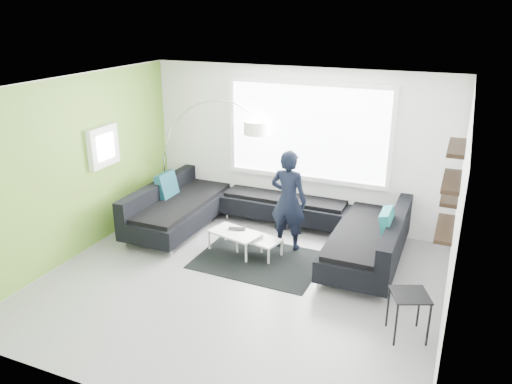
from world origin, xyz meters
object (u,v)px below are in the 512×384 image
Objects in this scene: sectional_sofa at (270,216)px; laptop at (237,230)px; side_table at (408,315)px; person at (288,200)px; arc_lamp at (163,156)px; coffee_table at (247,243)px.

sectional_sofa is 0.69m from laptop.
side_table is 2.76m from person.
sectional_sofa is at bearing -22.25° from person.
side_table is 1.79× the size of laptop.
coffee_table is at bearing -34.90° from arc_lamp.
arc_lamp reaches higher than side_table.
coffee_table is 0.96m from person.
laptop is at bearing 32.88° from person.
laptop is at bearing -120.86° from sectional_sofa.
person is (0.38, -0.18, 0.42)m from sectional_sofa.
sectional_sofa is at bearing 143.15° from side_table.
person is (0.53, 0.45, 0.66)m from coffee_table.
side_table is at bearing -34.69° from arc_lamp.
laptop reaches higher than coffee_table.
arc_lamp is at bearing -8.12° from person.
arc_lamp is 6.80× the size of laptop.
coffee_table is at bearing -32.28° from laptop.
person is 5.14× the size of laptop.
sectional_sofa is 0.70m from coffee_table.
person reaches higher than coffee_table.
person reaches higher than laptop.
coffee_table is at bearing -103.42° from sectional_sofa.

